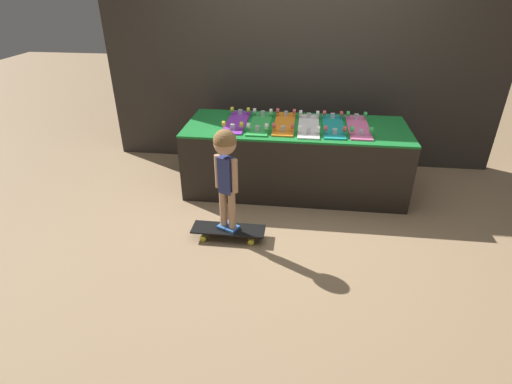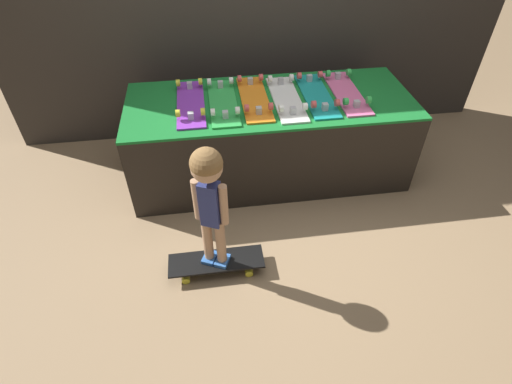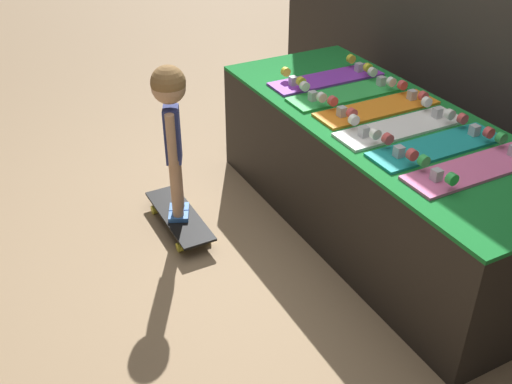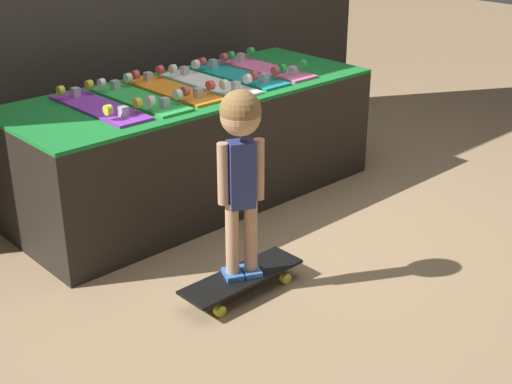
{
  "view_description": "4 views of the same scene",
  "coord_description": "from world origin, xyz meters",
  "px_view_note": "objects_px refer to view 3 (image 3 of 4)",
  "views": [
    {
      "loc": [
        0.07,
        -3.26,
        1.99
      ],
      "look_at": [
        -0.3,
        -0.26,
        0.34
      ],
      "focal_mm": 28.0,
      "sensor_mm": 36.0,
      "label": 1
    },
    {
      "loc": [
        -0.49,
        -2.16,
        2.15
      ],
      "look_at": [
        -0.2,
        -0.15,
        0.36
      ],
      "focal_mm": 28.0,
      "sensor_mm": 36.0,
      "label": 2
    },
    {
      "loc": [
        2.17,
        -1.4,
        2.02
      ],
      "look_at": [
        -0.2,
        -0.15,
        0.32
      ],
      "focal_mm": 42.0,
      "sensor_mm": 36.0,
      "label": 3
    },
    {
      "loc": [
        -2.42,
        -2.63,
        1.78
      ],
      "look_at": [
        -0.2,
        -0.24,
        0.34
      ],
      "focal_mm": 50.0,
      "sensor_mm": 36.0,
      "label": 4
    }
  ],
  "objects_px": {
    "skateboard_teal_on_rack": "(437,145)",
    "child": "(171,115)",
    "skateboard_white_on_rack": "(401,126)",
    "skateboard_purple_on_rack": "(327,78)",
    "skateboard_green_on_rack": "(348,92)",
    "skateboard_orange_on_rack": "(377,107)",
    "skateboard_on_floor": "(179,217)",
    "skateboard_pink_on_rack": "(476,167)"
  },
  "relations": [
    {
      "from": "skateboard_white_on_rack",
      "to": "skateboard_pink_on_rack",
      "type": "bearing_deg",
      "value": 3.29
    },
    {
      "from": "skateboard_green_on_rack",
      "to": "child",
      "type": "distance_m",
      "value": 1.01
    },
    {
      "from": "skateboard_orange_on_rack",
      "to": "child",
      "type": "xyz_separation_m",
      "value": [
        -0.4,
        -1.02,
        0.01
      ]
    },
    {
      "from": "skateboard_green_on_rack",
      "to": "child",
      "type": "bearing_deg",
      "value": -98.96
    },
    {
      "from": "skateboard_on_floor",
      "to": "child",
      "type": "height_order",
      "value": "child"
    },
    {
      "from": "skateboard_pink_on_rack",
      "to": "skateboard_on_floor",
      "type": "bearing_deg",
      "value": -137.77
    },
    {
      "from": "skateboard_green_on_rack",
      "to": "skateboard_pink_on_rack",
      "type": "xyz_separation_m",
      "value": [
        0.95,
        0.02,
        0.0
      ]
    },
    {
      "from": "skateboard_purple_on_rack",
      "to": "skateboard_on_floor",
      "type": "bearing_deg",
      "value": -85.35
    },
    {
      "from": "skateboard_purple_on_rack",
      "to": "skateboard_teal_on_rack",
      "type": "relative_size",
      "value": 1.0
    },
    {
      "from": "skateboard_orange_on_rack",
      "to": "skateboard_white_on_rack",
      "type": "bearing_deg",
      "value": -8.62
    },
    {
      "from": "skateboard_on_floor",
      "to": "skateboard_pink_on_rack",
      "type": "bearing_deg",
      "value": 42.23
    },
    {
      "from": "skateboard_teal_on_rack",
      "to": "child",
      "type": "xyz_separation_m",
      "value": [
        -0.87,
        -1.0,
        0.01
      ]
    },
    {
      "from": "skateboard_green_on_rack",
      "to": "skateboard_white_on_rack",
      "type": "relative_size",
      "value": 1.0
    },
    {
      "from": "skateboard_teal_on_rack",
      "to": "child",
      "type": "bearing_deg",
      "value": -131.09
    },
    {
      "from": "skateboard_purple_on_rack",
      "to": "skateboard_orange_on_rack",
      "type": "distance_m",
      "value": 0.48
    },
    {
      "from": "skateboard_pink_on_rack",
      "to": "skateboard_on_floor",
      "type": "height_order",
      "value": "skateboard_pink_on_rack"
    },
    {
      "from": "skateboard_pink_on_rack",
      "to": "skateboard_orange_on_rack",
      "type": "bearing_deg",
      "value": 179.3
    },
    {
      "from": "skateboard_purple_on_rack",
      "to": "skateboard_orange_on_rack",
      "type": "height_order",
      "value": "same"
    },
    {
      "from": "skateboard_white_on_rack",
      "to": "skateboard_teal_on_rack",
      "type": "bearing_deg",
      "value": 4.66
    },
    {
      "from": "skateboard_purple_on_rack",
      "to": "skateboard_on_floor",
      "type": "distance_m",
      "value": 1.19
    },
    {
      "from": "child",
      "to": "skateboard_green_on_rack",
      "type": "bearing_deg",
      "value": 105.5
    },
    {
      "from": "skateboard_teal_on_rack",
      "to": "skateboard_pink_on_rack",
      "type": "bearing_deg",
      "value": 1.92
    },
    {
      "from": "skateboard_pink_on_rack",
      "to": "child",
      "type": "distance_m",
      "value": 1.5
    },
    {
      "from": "skateboard_green_on_rack",
      "to": "skateboard_orange_on_rack",
      "type": "height_order",
      "value": "same"
    },
    {
      "from": "skateboard_teal_on_rack",
      "to": "skateboard_white_on_rack",
      "type": "bearing_deg",
      "value": -175.34
    },
    {
      "from": "skateboard_green_on_rack",
      "to": "skateboard_orange_on_rack",
      "type": "bearing_deg",
      "value": 5.83
    },
    {
      "from": "skateboard_purple_on_rack",
      "to": "skateboard_white_on_rack",
      "type": "distance_m",
      "value": 0.72
    },
    {
      "from": "skateboard_orange_on_rack",
      "to": "skateboard_pink_on_rack",
      "type": "relative_size",
      "value": 1.0
    },
    {
      "from": "skateboard_white_on_rack",
      "to": "skateboard_pink_on_rack",
      "type": "relative_size",
      "value": 1.0
    },
    {
      "from": "skateboard_green_on_rack",
      "to": "child",
      "type": "xyz_separation_m",
      "value": [
        -0.16,
        -0.99,
        0.01
      ]
    },
    {
      "from": "skateboard_orange_on_rack",
      "to": "child",
      "type": "distance_m",
      "value": 1.09
    },
    {
      "from": "skateboard_pink_on_rack",
      "to": "skateboard_on_floor",
      "type": "xyz_separation_m",
      "value": [
        -1.11,
        -1.01,
        -0.63
      ]
    },
    {
      "from": "skateboard_teal_on_rack",
      "to": "skateboard_green_on_rack",
      "type": "bearing_deg",
      "value": -179.39
    },
    {
      "from": "skateboard_green_on_rack",
      "to": "skateboard_pink_on_rack",
      "type": "relative_size",
      "value": 1.0
    },
    {
      "from": "skateboard_teal_on_rack",
      "to": "child",
      "type": "relative_size",
      "value": 0.79
    },
    {
      "from": "skateboard_green_on_rack",
      "to": "skateboard_teal_on_rack",
      "type": "bearing_deg",
      "value": 0.61
    },
    {
      "from": "skateboard_on_floor",
      "to": "child",
      "type": "xyz_separation_m",
      "value": [
        -0.0,
        -0.0,
        0.64
      ]
    },
    {
      "from": "skateboard_white_on_rack",
      "to": "skateboard_teal_on_rack",
      "type": "relative_size",
      "value": 1.0
    },
    {
      "from": "skateboard_green_on_rack",
      "to": "skateboard_orange_on_rack",
      "type": "xyz_separation_m",
      "value": [
        0.24,
        0.02,
        0.0
      ]
    },
    {
      "from": "skateboard_orange_on_rack",
      "to": "skateboard_on_floor",
      "type": "xyz_separation_m",
      "value": [
        -0.4,
        -1.02,
        -0.63
      ]
    },
    {
      "from": "skateboard_green_on_rack",
      "to": "skateboard_orange_on_rack",
      "type": "relative_size",
      "value": 1.0
    },
    {
      "from": "skateboard_purple_on_rack",
      "to": "skateboard_white_on_rack",
      "type": "relative_size",
      "value": 1.0
    }
  ]
}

